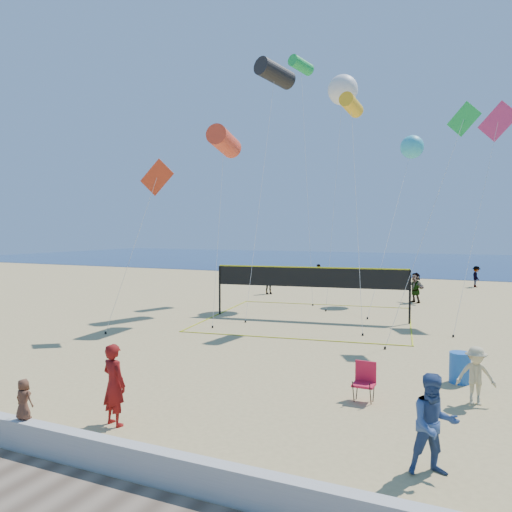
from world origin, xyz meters
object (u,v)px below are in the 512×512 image
at_px(volleyball_net, 310,283).
at_px(trash_barrel, 460,368).
at_px(woman, 114,384).
at_px(camp_chair, 365,379).

bearing_deg(volleyball_net, trash_barrel, -56.47).
bearing_deg(woman, camp_chair, -127.39).
distance_m(camp_chair, volleyball_net, 11.95).
height_order(trash_barrel, volleyball_net, volleyball_net).
distance_m(woman, trash_barrel, 9.61).
height_order(woman, camp_chair, woman).
bearing_deg(camp_chair, trash_barrel, 51.16).
relative_size(woman, camp_chair, 1.66).
bearing_deg(camp_chair, woman, -140.16).
height_order(camp_chair, trash_barrel, camp_chair).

